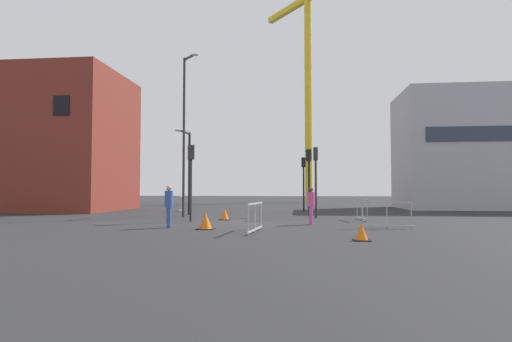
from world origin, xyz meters
TOP-DOWN VIEW (x-y plane):
  - ground at (0.00, 0.00)m, footprint 160.00×160.00m
  - brick_building at (-15.81, 9.92)m, footprint 10.56×8.29m
  - office_block at (17.51, 15.80)m, footprint 12.93×7.13m
  - construction_crane at (3.80, 31.47)m, footprint 8.84×10.89m
  - streetlamp_tall at (-3.74, 3.45)m, footprint 1.13×1.07m
  - streetlamp_short at (-4.05, 5.12)m, footprint 0.44×2.04m
  - traffic_light_median at (-2.54, 0.28)m, footprint 0.36×0.38m
  - traffic_light_island at (3.63, 3.30)m, footprint 0.26×0.38m
  - traffic_light_corner at (3.30, 5.42)m, footprint 0.39×0.31m
  - traffic_light_far at (3.04, 10.42)m, footprint 0.38×0.27m
  - pedestrian_walking at (-2.58, -3.00)m, footprint 0.34×0.34m
  - pedestrian_waiting at (3.24, -0.82)m, footprint 0.34×0.34m
  - safety_barrier_rear at (1.12, -4.41)m, footprint 0.31×2.56m
  - safety_barrier_left_run at (6.22, -2.40)m, footprint 2.08×0.18m
  - safety_barrier_right_run at (5.87, 1.91)m, footprint 0.33×1.95m
  - safety_barrier_mid_span at (-5.59, 9.23)m, footprint 0.26×1.92m
  - traffic_cone_by_barrier at (-0.93, -3.50)m, footprint 0.66×0.66m
  - traffic_cone_striped at (4.63, -6.55)m, footprint 0.52×0.52m
  - traffic_cone_on_verge at (-1.09, 1.61)m, footprint 0.56×0.56m

SIDE VIEW (x-z plane):
  - ground at x=0.00m, z-range 0.00..0.00m
  - traffic_cone_striped at x=4.63m, z-range -0.02..0.51m
  - traffic_cone_on_verge at x=-1.09m, z-range -0.02..0.55m
  - traffic_cone_by_barrier at x=-0.93m, z-range -0.02..0.65m
  - safety_barrier_mid_span at x=-5.59m, z-range 0.02..1.10m
  - safety_barrier_right_run at x=5.87m, z-range 0.02..1.10m
  - safety_barrier_left_run at x=6.22m, z-range 0.02..1.10m
  - safety_barrier_rear at x=1.12m, z-range 0.02..1.10m
  - pedestrian_waiting at x=3.24m, z-range 0.13..1.81m
  - pedestrian_walking at x=-2.58m, z-range 0.14..1.88m
  - traffic_light_median at x=-2.54m, z-range 0.66..4.39m
  - traffic_light_island at x=3.63m, z-range 0.67..4.53m
  - traffic_light_far at x=3.04m, z-range 0.67..4.54m
  - traffic_light_corner at x=3.30m, z-range 0.68..4.65m
  - streetlamp_short at x=-4.05m, z-range 0.64..5.74m
  - office_block at x=17.51m, z-range 0.00..9.50m
  - brick_building at x=-15.81m, z-range 0.00..10.20m
  - streetlamp_tall at x=-3.74m, z-range 0.62..9.77m
  - construction_crane at x=3.80m, z-range 3.30..29.11m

